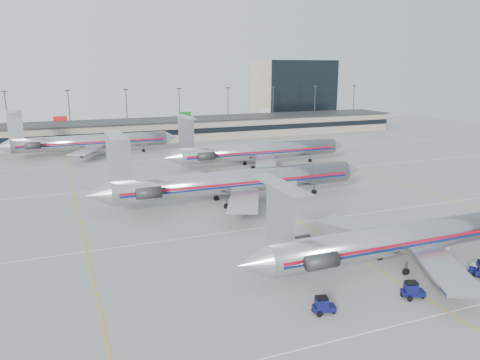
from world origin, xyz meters
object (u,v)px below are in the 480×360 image
jet_second_row (233,182)px  belt_loader (436,247)px  jet_foreground (408,237)px  tug_center (412,291)px

jet_second_row → belt_loader: bearing=-62.0°
jet_foreground → belt_loader: size_ratio=11.64×
jet_foreground → jet_second_row: jet_second_row is taller
jet_second_row → tug_center: jet_second_row is taller
jet_foreground → belt_loader: jet_foreground is taller
belt_loader → jet_second_row: bearing=118.8°
jet_foreground → tug_center: (-5.09, -6.74, -2.48)m
tug_center → jet_second_row: bearing=115.3°
jet_foreground → tug_center: bearing=-127.0°
tug_center → belt_loader: 14.05m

